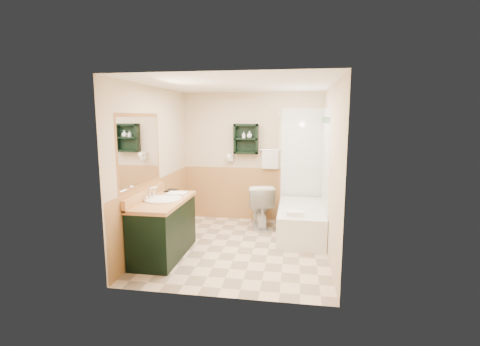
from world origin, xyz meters
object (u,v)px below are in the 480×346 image
at_px(wall_shelf, 246,139).
at_px(soap_bottle_b, 249,135).
at_px(vanity, 164,228).
at_px(vanity_book, 166,184).
at_px(hair_dryer, 230,157).
at_px(toilet, 260,206).
at_px(soap_bottle_a, 244,137).
at_px(bathtub, 301,222).

bearing_deg(wall_shelf, soap_bottle_b, -4.33).
distance_m(vanity, vanity_book, 0.78).
bearing_deg(hair_dryer, toilet, -33.38).
height_order(vanity, soap_bottle_a, soap_bottle_a).
bearing_deg(wall_shelf, hair_dryer, 175.24).
bearing_deg(toilet, soap_bottle_a, -59.99).
bearing_deg(soap_bottle_b, vanity_book, -130.54).
xyz_separation_m(hair_dryer, toilet, (0.60, -0.40, -0.81)).
xyz_separation_m(hair_dryer, bathtub, (1.33, -0.77, -0.96)).
height_order(bathtub, soap_bottle_b, soap_bottle_b).
relative_size(vanity, toilet, 1.62).
relative_size(hair_dryer, soap_bottle_b, 1.88).
bearing_deg(vanity, soap_bottle_b, 63.00).
xyz_separation_m(bathtub, toilet, (-0.72, 0.37, 0.15)).
bearing_deg(soap_bottle_a, toilet, -46.82).
height_order(hair_dryer, bathtub, hair_dryer).
relative_size(toilet, soap_bottle_b, 6.23).
relative_size(vanity_book, soap_bottle_b, 1.63).
bearing_deg(bathtub, hair_dryer, 149.87).
relative_size(hair_dryer, vanity, 0.19).
distance_m(hair_dryer, vanity_book, 1.57).
distance_m(wall_shelf, vanity, 2.38).
height_order(wall_shelf, vanity, wall_shelf).
bearing_deg(soap_bottle_b, toilet, -57.16).
bearing_deg(soap_bottle_a, vanity, -114.35).
relative_size(wall_shelf, bathtub, 0.37).
bearing_deg(wall_shelf, vanity_book, -128.73).
relative_size(bathtub, vanity_book, 7.23).
relative_size(wall_shelf, hair_dryer, 2.29).
height_order(soap_bottle_a, soap_bottle_b, soap_bottle_b).
relative_size(hair_dryer, toilet, 0.30).
xyz_separation_m(wall_shelf, soap_bottle_a, (-0.04, -0.01, 0.04)).
xyz_separation_m(wall_shelf, hair_dryer, (-0.30, 0.02, -0.35)).
bearing_deg(bathtub, vanity_book, -164.52).
relative_size(toilet, vanity_book, 3.83).
bearing_deg(soap_bottle_a, soap_bottle_b, 0.00).
xyz_separation_m(soap_bottle_a, soap_bottle_b, (0.11, 0.00, 0.02)).
height_order(hair_dryer, soap_bottle_a, soap_bottle_a).
distance_m(wall_shelf, bathtub, 1.82).
bearing_deg(vanity, hair_dryer, 72.75).
bearing_deg(vanity_book, vanity, -69.05).
relative_size(vanity, bathtub, 0.85).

